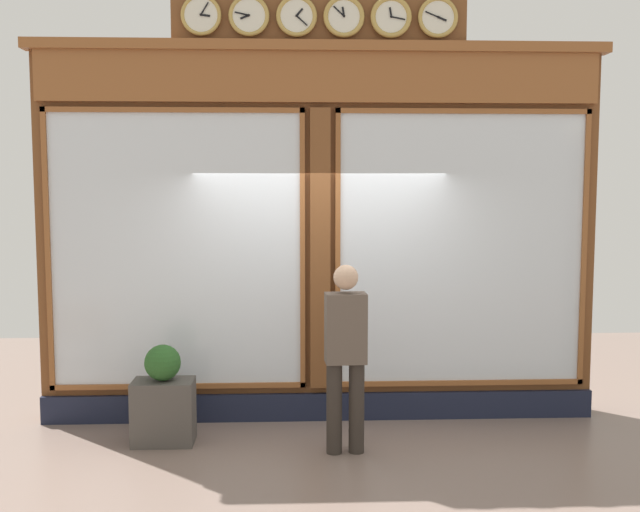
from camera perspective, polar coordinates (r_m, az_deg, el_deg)
The scene contains 4 objects.
shop_facade at distance 7.46m, azimuth -0.04°, elevation 1.99°, with size 5.70×0.42×4.29m.
pedestrian at distance 6.56m, azimuth 1.99°, elevation -7.30°, with size 0.37×0.24×1.69m.
planter_box at distance 7.10m, azimuth -12.00°, elevation -11.70°, with size 0.56×0.36×0.59m, color #4C4742.
planter_shrub at distance 6.98m, azimuth -12.08°, elevation -8.07°, with size 0.33×0.33×0.33m, color #285623.
Camera 1 is at (0.32, 7.31, 2.39)m, focal length 41.38 mm.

